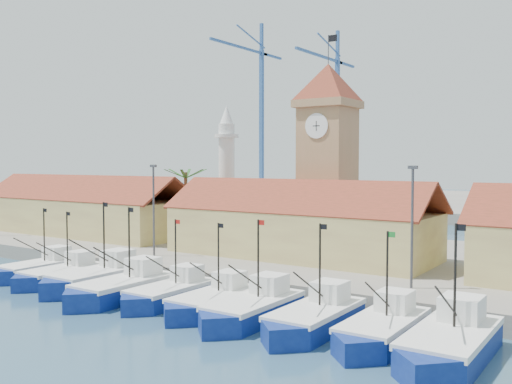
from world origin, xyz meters
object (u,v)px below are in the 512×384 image
Objects in this scene: boat_5 at (212,303)px; minaret at (227,170)px; boat_0 at (37,270)px; clock_tower at (328,151)px.

boat_5 is 32.04m from minaret.
clock_tower reaches higher than boat_0.
clock_tower is (-2.58, 23.21, 11.26)m from boat_5.
clock_tower is 15.30m from minaret.
clock_tower is at bearing -7.61° from minaret.
boat_0 is 31.39m from clock_tower.
boat_0 is 0.40× the size of clock_tower.
boat_0 is 21.26m from boat_5.
boat_0 is at bearing 178.27° from boat_5.
boat_5 is 0.55× the size of minaret.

